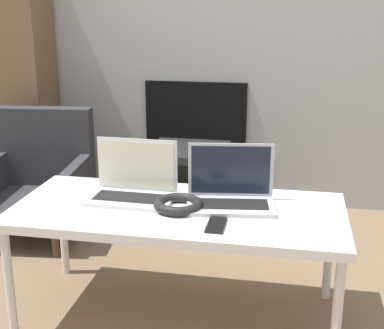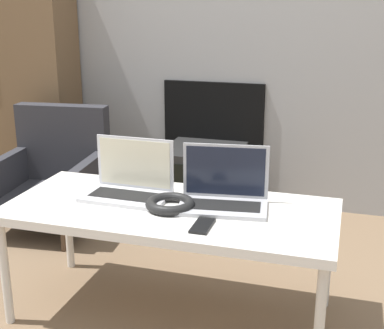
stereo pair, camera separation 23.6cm
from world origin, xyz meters
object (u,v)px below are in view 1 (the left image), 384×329
Objects in this scene: phone at (216,225)px; tv at (189,180)px; laptop_left at (133,185)px; headphones at (178,204)px; laptop_right at (231,191)px; armchair at (39,176)px.

phone is 0.31× the size of tv.
headphones is (0.21, -0.09, -0.04)m from laptop_left.
laptop_left is 0.95× the size of laptop_right.
phone is (0.38, -0.23, -0.05)m from laptop_left.
tv is (-0.36, 1.29, -0.28)m from phone.
laptop_right reaches higher than armchair.
armchair is at bearing 142.13° from headphones.
headphones is (-0.19, -0.09, -0.04)m from laptop_right.
headphones is at bearing -80.86° from tv.
armchair is at bearing 140.42° from laptop_left.
laptop_right reaches higher than headphones.
laptop_left is 0.23m from headphones.
headphones is at bearing 141.36° from phone.
laptop_right is 0.55× the size of armchair.
tv is (-0.38, 1.06, -0.33)m from laptop_right.
armchair is (-0.98, 0.76, -0.19)m from headphones.
armchair is (-0.79, -0.39, 0.10)m from tv.
laptop_right is at bearing 83.95° from phone.
headphones is 1.37× the size of phone.
laptop_left is 1.04m from armchair.
phone is at bearing -38.64° from headphones.
laptop_right is at bearing -70.32° from tv.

